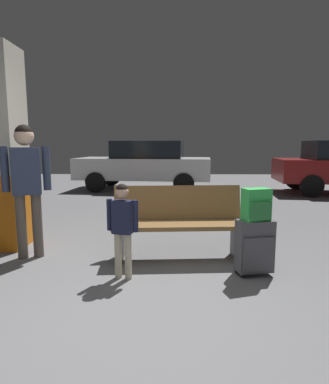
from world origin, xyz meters
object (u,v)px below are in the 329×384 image
object	(u,v)px
bench	(179,223)
suitcase	(255,246)
structural_pillar	(0,150)
child	(122,221)
adult	(27,177)
parked_car_far	(145,164)
backpack_bright	(257,205)

from	to	relation	value
bench	suitcase	bearing A→B (deg)	-33.24
bench	structural_pillar	bearing A→B (deg)	169.44
structural_pillar	suitcase	bearing A→B (deg)	-16.92
structural_pillar	suitcase	world-z (taller)	structural_pillar
child	adult	xyz separation A→B (m)	(-1.25, 0.62, 0.39)
child	adult	size ratio (longest dim) A/B	0.62
suitcase	parked_car_far	xyz separation A→B (m)	(-1.68, 6.77, 0.48)
child	parked_car_far	world-z (taller)	parked_car_far
bench	backpack_bright	xyz separation A→B (m)	(0.80, -0.53, 0.33)
backpack_bright	parked_car_far	size ratio (longest dim) A/B	0.08
suitcase	adult	size ratio (longest dim) A/B	0.37
suitcase	bench	bearing A→B (deg)	146.76
structural_pillar	bench	bearing A→B (deg)	-10.56
structural_pillar	backpack_bright	distance (m)	3.38
suitcase	backpack_bright	size ratio (longest dim) A/B	1.78
bench	parked_car_far	distance (m)	6.32
child	suitcase	bearing A→B (deg)	4.56
structural_pillar	backpack_bright	world-z (taller)	structural_pillar
backpack_bright	parked_car_far	distance (m)	6.98
child	parked_car_far	distance (m)	6.89
structural_pillar	parked_car_far	distance (m)	6.02
structural_pillar	backpack_bright	bearing A→B (deg)	-16.92
backpack_bright	adult	size ratio (longest dim) A/B	0.21
bench	backpack_bright	bearing A→B (deg)	-33.22
parked_car_far	structural_pillar	bearing A→B (deg)	-104.52
suitcase	backpack_bright	distance (m)	0.45
backpack_bright	adult	world-z (taller)	adult
child	parked_car_far	xyz separation A→B (m)	(-0.28, 6.88, 0.19)
child	parked_car_far	bearing A→B (deg)	92.36
structural_pillar	bench	world-z (taller)	structural_pillar
structural_pillar	bench	distance (m)	2.58
structural_pillar	adult	size ratio (longest dim) A/B	1.63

